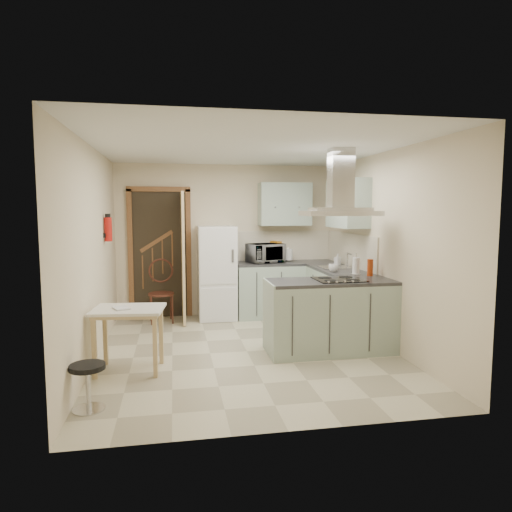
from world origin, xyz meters
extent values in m
plane|color=beige|center=(0.00, 0.00, 0.00)|extent=(4.20, 4.20, 0.00)
plane|color=silver|center=(0.00, 0.00, 2.50)|extent=(4.20, 4.20, 0.00)
plane|color=beige|center=(0.00, 2.10, 1.25)|extent=(3.60, 0.00, 3.60)
plane|color=beige|center=(-1.80, 0.00, 1.25)|extent=(0.00, 4.20, 4.20)
plane|color=beige|center=(1.80, 0.00, 1.25)|extent=(0.00, 4.20, 4.20)
cube|color=brown|center=(-1.10, 2.07, 1.05)|extent=(1.10, 0.12, 2.10)
cube|color=white|center=(-0.20, 1.80, 0.75)|extent=(0.60, 0.60, 1.50)
cube|color=#9EB2A0|center=(0.66, 1.80, 0.45)|extent=(1.08, 0.60, 0.90)
cube|color=#9EB2A0|center=(1.50, 1.12, 0.45)|extent=(0.60, 1.95, 0.90)
cube|color=beige|center=(0.96, 2.09, 1.15)|extent=(1.68, 0.02, 0.50)
cube|color=#9EB2A0|center=(0.95, 1.93, 1.85)|extent=(0.85, 0.35, 0.70)
cube|color=#9EB2A0|center=(1.62, 0.85, 1.85)|extent=(0.35, 0.90, 0.70)
cube|color=#9EB2A0|center=(1.02, -0.18, 0.45)|extent=(1.55, 0.65, 0.90)
cube|color=black|center=(1.12, -0.18, 0.91)|extent=(0.58, 0.50, 0.01)
cube|color=silver|center=(1.12, -0.18, 1.72)|extent=(0.90, 0.55, 0.10)
cube|color=silver|center=(1.50, 0.95, 0.91)|extent=(0.45, 0.40, 0.01)
cylinder|color=#B2140F|center=(-1.74, 0.90, 1.50)|extent=(0.10, 0.10, 0.32)
cube|color=#DECB88|center=(-1.38, -0.45, 0.35)|extent=(0.81, 0.64, 0.70)
cube|color=#472817|center=(-1.09, 1.71, 0.45)|extent=(0.43, 0.43, 0.90)
cylinder|color=black|center=(-1.65, -1.39, 0.21)|extent=(0.35, 0.35, 0.42)
imported|color=black|center=(0.60, 1.78, 1.05)|extent=(0.65, 0.54, 0.31)
cylinder|color=white|center=(1.01, 1.91, 1.01)|extent=(0.20, 0.20, 0.23)
cube|color=#C37416|center=(0.81, 1.95, 1.07)|extent=(0.16, 0.24, 0.34)
imported|color=silver|center=(1.65, 1.28, 0.99)|extent=(0.10, 0.10, 0.17)
cylinder|color=white|center=(1.51, 0.22, 1.02)|extent=(0.11, 0.11, 0.24)
imported|color=white|center=(1.31, 0.52, 0.95)|extent=(0.17, 0.17, 0.11)
cylinder|color=#AB370E|center=(1.65, 0.07, 1.01)|extent=(0.10, 0.10, 0.22)
imported|color=brown|center=(-1.52, -0.50, 0.75)|extent=(0.22, 0.25, 0.09)
camera|label=1|loc=(-0.88, -5.48, 1.77)|focal=32.00mm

